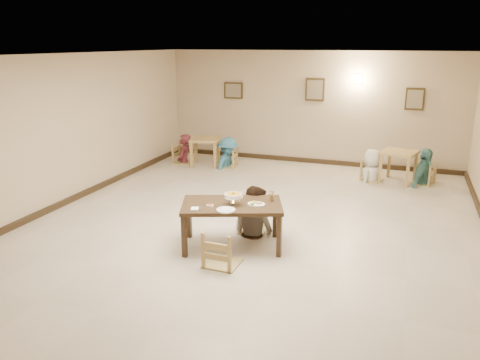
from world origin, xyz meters
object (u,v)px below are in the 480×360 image
at_px(chair_near, 222,231).
at_px(drink_glass, 271,197).
at_px(curry_warmer, 233,196).
at_px(main_diner, 254,186).
at_px(bg_diner_b, 228,138).
at_px(main_table, 232,208).
at_px(bg_table_left, 205,143).
at_px(bg_table_right, 399,157).
at_px(bg_chair_rl, 373,161).
at_px(bg_diner_a, 183,134).
at_px(bg_diner_c, 374,149).
at_px(bg_chair_rr, 425,165).
at_px(chair_far, 253,205).
at_px(bg_chair_ll, 184,144).
at_px(bg_chair_lr, 228,150).
at_px(bg_diner_d, 427,148).

xyz_separation_m(chair_near, drink_glass, (0.47, 0.98, 0.29)).
bearing_deg(curry_warmer, main_diner, 80.44).
bearing_deg(bg_diner_b, main_table, -152.97).
distance_m(main_diner, bg_table_left, 4.81).
height_order(main_diner, curry_warmer, main_diner).
xyz_separation_m(chair_near, bg_table_right, (2.32, 5.41, 0.08)).
xyz_separation_m(bg_chair_rl, bg_diner_a, (-4.99, -0.01, 0.33)).
relative_size(main_diner, bg_table_left, 1.86).
bearing_deg(bg_table_left, bg_diner_c, 0.46).
bearing_deg(bg_diner_c, bg_table_left, -64.29).
distance_m(drink_glass, bg_chair_rl, 4.55).
bearing_deg(bg_chair_rr, bg_diner_c, -63.20).
xyz_separation_m(main_diner, bg_chair_rl, (1.67, 4.02, -0.38)).
distance_m(main_table, drink_glass, 0.66).
distance_m(bg_chair_rl, bg_diner_b, 3.72).
distance_m(chair_far, chair_near, 1.39).
relative_size(bg_chair_ll, bg_chair_lr, 1.18).
relative_size(bg_chair_ll, bg_chair_rl, 1.14).
height_order(bg_table_left, bg_diner_b, bg_diner_b).
bearing_deg(bg_chair_ll, bg_diner_c, -90.64).
bearing_deg(bg_chair_rr, main_diner, -13.06).
distance_m(main_table, bg_table_right, 5.34).
distance_m(curry_warmer, bg_table_right, 5.36).
bearing_deg(main_diner, bg_table_right, -97.15).
height_order(main_table, bg_diner_c, bg_diner_c).
xyz_separation_m(main_diner, bg_diner_c, (1.67, 4.02, -0.09)).
bearing_deg(chair_near, bg_chair_ll, -57.47).
xyz_separation_m(drink_glass, bg_table_right, (1.85, 4.43, -0.20)).
relative_size(chair_near, bg_chair_ll, 0.98).
relative_size(chair_near, bg_diner_c, 0.69).
relative_size(main_diner, bg_chair_rr, 1.83).
height_order(main_table, bg_diner_d, bg_diner_d).
xyz_separation_m(main_table, chair_near, (0.09, -0.65, -0.13)).
relative_size(bg_chair_ll, bg_diner_a, 0.68).
bearing_deg(main_diner, bg_diner_d, -102.80).
bearing_deg(drink_glass, bg_diner_b, 119.19).
bearing_deg(bg_table_left, bg_chair_ll, 177.95).
distance_m(drink_glass, bg_table_right, 4.80).
xyz_separation_m(bg_chair_rl, bg_chair_rr, (1.17, 0.11, -0.01)).
relative_size(drink_glass, bg_chair_rr, 0.17).
bearing_deg(main_table, bg_chair_rl, 48.57).
relative_size(main_diner, bg_diner_d, 1.00).
height_order(chair_far, bg_chair_rl, chair_far).
bearing_deg(bg_chair_rr, chair_far, -13.92).
distance_m(bg_chair_rl, bg_chair_rr, 1.17).
relative_size(bg_chair_ll, bg_diner_b, 0.68).
xyz_separation_m(bg_chair_rr, bg_diner_d, (0.00, 0.00, 0.39)).
relative_size(bg_diner_b, bg_diner_c, 1.04).
relative_size(chair_far, curry_warmer, 3.15).
relative_size(bg_table_right, bg_diner_b, 0.58).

